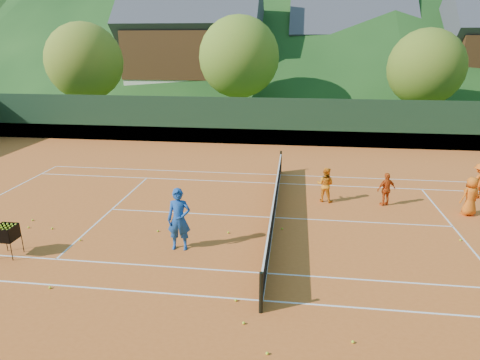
# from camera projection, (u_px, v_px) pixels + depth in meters

# --- Properties ---
(ground) EXTENTS (400.00, 400.00, 0.00)m
(ground) POSITION_uv_depth(u_px,v_px,m) (274.00, 218.00, 16.09)
(ground) COLOR #2F4C18
(ground) RESTS_ON ground
(clay_court) EXTENTS (40.00, 24.00, 0.02)m
(clay_court) POSITION_uv_depth(u_px,v_px,m) (274.00, 218.00, 16.08)
(clay_court) COLOR #C5591F
(clay_court) RESTS_ON ground
(coach) EXTENTS (0.77, 0.54, 2.02)m
(coach) POSITION_uv_depth(u_px,v_px,m) (179.00, 219.00, 13.36)
(coach) COLOR #17489B
(coach) RESTS_ON clay_court
(student_a) EXTENTS (0.84, 0.74, 1.45)m
(student_a) POSITION_uv_depth(u_px,v_px,m) (325.00, 185.00, 17.53)
(student_a) COLOR orange
(student_a) RESTS_ON clay_court
(student_b) EXTENTS (0.86, 0.62, 1.36)m
(student_b) POSITION_uv_depth(u_px,v_px,m) (386.00, 189.00, 17.10)
(student_b) COLOR #CD4A12
(student_b) RESTS_ON clay_court
(student_c) EXTENTS (0.86, 0.72, 1.51)m
(student_c) POSITION_uv_depth(u_px,v_px,m) (470.00, 196.00, 16.12)
(student_c) COLOR orange
(student_c) RESTS_ON clay_court
(student_d) EXTENTS (1.12, 0.89, 1.51)m
(student_d) POSITION_uv_depth(u_px,v_px,m) (479.00, 181.00, 17.90)
(student_d) COLOR orange
(student_d) RESTS_ON clay_court
(tennis_ball_0) EXTENTS (0.07, 0.07, 0.07)m
(tennis_ball_0) POSITION_uv_depth(u_px,v_px,m) (244.00, 323.00, 9.98)
(tennis_ball_0) COLOR #BFEE27
(tennis_ball_0) RESTS_ON clay_court
(tennis_ball_1) EXTENTS (0.07, 0.07, 0.07)m
(tennis_ball_1) POSITION_uv_depth(u_px,v_px,m) (353.00, 342.00, 9.35)
(tennis_ball_1) COLOR #BFEE27
(tennis_ball_1) RESTS_ON clay_court
(tennis_ball_5) EXTENTS (0.07, 0.07, 0.07)m
(tennis_ball_5) POSITION_uv_depth(u_px,v_px,m) (33.00, 220.00, 15.77)
(tennis_ball_5) COLOR #BFEE27
(tennis_ball_5) RESTS_ON clay_court
(tennis_ball_6) EXTENTS (0.07, 0.07, 0.07)m
(tennis_ball_6) POSITION_uv_depth(u_px,v_px,m) (267.00, 353.00, 9.01)
(tennis_ball_6) COLOR #BFEE27
(tennis_ball_6) RESTS_ON clay_court
(tennis_ball_7) EXTENTS (0.07, 0.07, 0.07)m
(tennis_ball_7) POSITION_uv_depth(u_px,v_px,m) (158.00, 231.00, 14.85)
(tennis_ball_7) COLOR #BFEE27
(tennis_ball_7) RESTS_ON clay_court
(tennis_ball_8) EXTENTS (0.07, 0.07, 0.07)m
(tennis_ball_8) POSITION_uv_depth(u_px,v_px,m) (282.00, 229.00, 15.03)
(tennis_ball_8) COLOR #BFEE27
(tennis_ball_8) RESTS_ON clay_court
(tennis_ball_9) EXTENTS (0.07, 0.07, 0.07)m
(tennis_ball_9) POSITION_uv_depth(u_px,v_px,m) (50.00, 287.00, 11.43)
(tennis_ball_9) COLOR #BFEE27
(tennis_ball_9) RESTS_ON clay_court
(tennis_ball_10) EXTENTS (0.07, 0.07, 0.07)m
(tennis_ball_10) POSITION_uv_depth(u_px,v_px,m) (460.00, 240.00, 14.17)
(tennis_ball_10) COLOR #BFEE27
(tennis_ball_10) RESTS_ON clay_court
(tennis_ball_13) EXTENTS (0.07, 0.07, 0.07)m
(tennis_ball_13) POSITION_uv_depth(u_px,v_px,m) (236.00, 300.00, 10.87)
(tennis_ball_13) COLOR #BFEE27
(tennis_ball_13) RESTS_ON clay_court
(tennis_ball_15) EXTENTS (0.07, 0.07, 0.07)m
(tennis_ball_15) POSITION_uv_depth(u_px,v_px,m) (228.00, 232.00, 14.74)
(tennis_ball_15) COLOR #BFEE27
(tennis_ball_15) RESTS_ON clay_court
(tennis_ball_16) EXTENTS (0.07, 0.07, 0.07)m
(tennis_ball_16) POSITION_uv_depth(u_px,v_px,m) (29.00, 227.00, 15.15)
(tennis_ball_16) COLOR #BFEE27
(tennis_ball_16) RESTS_ON clay_court
(tennis_ball_19) EXTENTS (0.07, 0.07, 0.07)m
(tennis_ball_19) POSITION_uv_depth(u_px,v_px,m) (52.00, 228.00, 15.06)
(tennis_ball_19) COLOR #BFEE27
(tennis_ball_19) RESTS_ON clay_court
(tennis_ball_20) EXTENTS (0.07, 0.07, 0.07)m
(tennis_ball_20) POSITION_uv_depth(u_px,v_px,m) (80.00, 240.00, 14.18)
(tennis_ball_20) COLOR #BFEE27
(tennis_ball_20) RESTS_ON clay_court
(court_lines) EXTENTS (23.83, 11.03, 0.00)m
(court_lines) POSITION_uv_depth(u_px,v_px,m) (274.00, 217.00, 16.08)
(court_lines) COLOR white
(court_lines) RESTS_ON clay_court
(tennis_net) EXTENTS (0.10, 12.07, 1.10)m
(tennis_net) POSITION_uv_depth(u_px,v_px,m) (274.00, 205.00, 15.93)
(tennis_net) COLOR black
(tennis_net) RESTS_ON clay_court
(perimeter_fence) EXTENTS (40.40, 24.24, 3.00)m
(perimeter_fence) POSITION_uv_depth(u_px,v_px,m) (275.00, 186.00, 15.70)
(perimeter_fence) COLOR black
(perimeter_fence) RESTS_ON clay_court
(ball_hopper) EXTENTS (0.57, 0.57, 1.00)m
(ball_hopper) POSITION_uv_depth(u_px,v_px,m) (6.00, 233.00, 12.99)
(ball_hopper) COLOR black
(ball_hopper) RESTS_ON clay_court
(chalet_left) EXTENTS (13.80, 9.93, 12.92)m
(chalet_left) POSITION_uv_depth(u_px,v_px,m) (194.00, 49.00, 43.90)
(chalet_left) COLOR beige
(chalet_left) RESTS_ON ground
(chalet_mid) EXTENTS (12.65, 8.82, 11.45)m
(chalet_mid) POSITION_uv_depth(u_px,v_px,m) (348.00, 55.00, 45.90)
(chalet_mid) COLOR beige
(chalet_mid) RESTS_ON ground
(tree_a) EXTENTS (6.00, 6.00, 7.88)m
(tree_a) POSITION_uv_depth(u_px,v_px,m) (84.00, 62.00, 33.55)
(tree_a) COLOR #3C2618
(tree_a) RESTS_ON ground
(tree_b) EXTENTS (6.40, 6.40, 8.40)m
(tree_b) POSITION_uv_depth(u_px,v_px,m) (239.00, 57.00, 33.86)
(tree_b) COLOR #3E2819
(tree_b) RESTS_ON ground
(tree_c) EXTENTS (5.60, 5.60, 7.35)m
(tree_c) POSITION_uv_depth(u_px,v_px,m) (426.00, 68.00, 31.39)
(tree_c) COLOR #41291A
(tree_c) RESTS_ON ground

